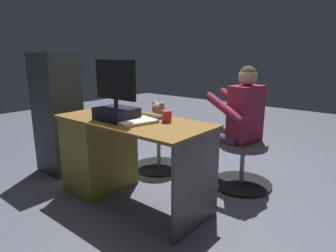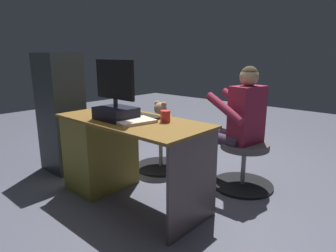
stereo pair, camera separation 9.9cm
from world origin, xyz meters
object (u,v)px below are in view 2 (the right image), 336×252
Objects in this scene: computer_mouse at (118,110)px; tv_remote at (101,113)px; teddy_bear at (161,117)px; cup at (165,116)px; monitor at (116,103)px; office_chair_teddy at (161,147)px; person at (237,118)px; keyboard at (140,115)px; visitor_chair at (244,162)px; desk at (107,150)px.

computer_mouse is 0.64× the size of tv_remote.
teddy_bear is at bearing -91.12° from computer_mouse.
tv_remote is (0.64, 0.15, -0.04)m from cup.
monitor is 0.84× the size of office_chair_teddy.
teddy_bear is (-0.01, -0.59, -0.16)m from computer_mouse.
tv_remote is 0.13× the size of person.
office_chair_teddy is (0.32, -0.60, -0.50)m from keyboard.
keyboard is at bearing 177.08° from computer_mouse.
monitor is 0.83× the size of visitor_chair.
office_chair_teddy is at bearing -44.17° from cup.
office_chair_teddy is 0.96m from person.
computer_mouse is at bearing 38.85° from visitor_chair.
desk is 4.27× the size of teddy_bear.
desk is at bearing 88.99° from computer_mouse.
cup is 0.08× the size of person.
monitor is at bearing 139.54° from computer_mouse.
teddy_bear is (0.32, -0.61, -0.15)m from keyboard.
computer_mouse reaches higher than tv_remote.
teddy_bear is (0.00, -0.01, 0.35)m from office_chair_teddy.
person is at bearing -124.81° from keyboard.
keyboard is 4.53× the size of cup.
person reaches higher than keyboard.
computer_mouse is (0.33, -0.02, 0.01)m from keyboard.
desk is at bearing 43.67° from visitor_chair.
computer_mouse is (-0.00, -0.14, 0.36)m from desk.
teddy_bear reaches higher than keyboard.
person is (-0.59, -0.97, -0.20)m from monitor.
desk is 0.56m from monitor.
office_chair_teddy is at bearing 90.00° from teddy_bear.
computer_mouse is 1.13m from person.
office_chair_teddy is 1.81× the size of teddy_bear.
desk is at bearing 20.85° from keyboard.
keyboard is at bearing 117.60° from teddy_bear.
monitor is 5.24× the size of cup.
monitor reaches higher than tv_remote.
tv_remote reaches higher than desk.
person is at bearing -139.09° from computer_mouse.
cup reaches higher than desk.
monitor reaches higher than computer_mouse.
computer_mouse is 0.77m from office_chair_teddy.
keyboard is 0.71× the size of visitor_chair.
cup is (-0.31, 0.01, 0.04)m from keyboard.
cup is at bearing 178.12° from keyboard.
cup is 0.62× the size of tv_remote.
teddy_bear is at bearing -62.40° from keyboard.
visitor_chair is at bearing -169.73° from teddy_bear.
keyboard is 0.73× the size of office_chair_teddy.
monitor reaches higher than visitor_chair.
visitor_chair is at bearing -136.33° from desk.
keyboard reaches higher than office_chair_teddy.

